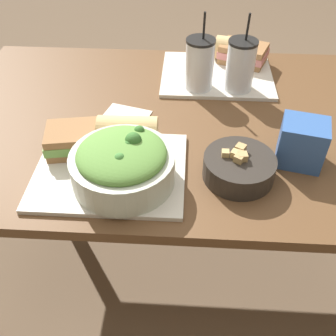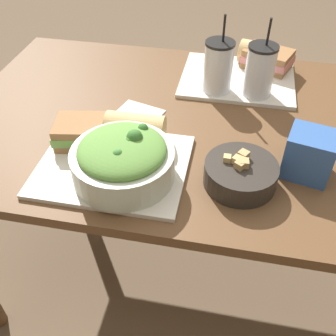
% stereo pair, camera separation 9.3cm
% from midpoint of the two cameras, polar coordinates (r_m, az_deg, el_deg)
% --- Properties ---
extents(ground_plane, '(12.00, 12.00, 0.00)m').
position_cam_midpoint_polar(ground_plane, '(1.70, 1.26, -13.64)').
color(ground_plane, brown).
extents(dining_table, '(1.49, 0.88, 0.74)m').
position_cam_midpoint_polar(dining_table, '(1.22, 1.70, 3.65)').
color(dining_table, brown).
rests_on(dining_table, ground_plane).
extents(tray_near, '(0.37, 0.30, 0.01)m').
position_cam_midpoint_polar(tray_near, '(1.00, -11.01, -0.50)').
color(tray_near, beige).
rests_on(tray_near, dining_table).
extents(tray_far, '(0.37, 0.30, 0.01)m').
position_cam_midpoint_polar(tray_far, '(1.38, 5.11, 13.28)').
color(tray_far, beige).
rests_on(tray_far, dining_table).
extents(salad_bowl, '(0.25, 0.25, 0.12)m').
position_cam_midpoint_polar(salad_bowl, '(0.92, -9.51, 0.59)').
color(salad_bowl, beige).
rests_on(salad_bowl, tray_near).
extents(soup_bowl, '(0.18, 0.18, 0.08)m').
position_cam_midpoint_polar(soup_bowl, '(0.96, 7.54, 0.08)').
color(soup_bowl, '#2D2823').
rests_on(soup_bowl, dining_table).
extents(sandwich_near, '(0.17, 0.13, 0.06)m').
position_cam_midpoint_polar(sandwich_near, '(1.05, -15.79, 3.92)').
color(sandwich_near, olive).
rests_on(sandwich_near, tray_near).
extents(baguette_near, '(0.16, 0.08, 0.08)m').
position_cam_midpoint_polar(baguette_near, '(1.04, -8.30, 5.24)').
color(baguette_near, tan).
rests_on(baguette_near, tray_near).
extents(sandwich_far, '(0.19, 0.16, 0.06)m').
position_cam_midpoint_polar(sandwich_far, '(1.45, 8.99, 16.06)').
color(sandwich_far, olive).
rests_on(sandwich_far, tray_far).
extents(baguette_far, '(0.13, 0.10, 0.08)m').
position_cam_midpoint_polar(baguette_far, '(1.45, 7.41, 16.74)').
color(baguette_far, tan).
rests_on(baguette_far, tray_far).
extents(drink_cup_dark, '(0.09, 0.09, 0.24)m').
position_cam_midpoint_polar(drink_cup_dark, '(1.26, 2.41, 14.58)').
color(drink_cup_dark, silver).
rests_on(drink_cup_dark, tray_far).
extents(drink_cup_red, '(0.09, 0.09, 0.24)m').
position_cam_midpoint_polar(drink_cup_red, '(1.26, 8.31, 14.27)').
color(drink_cup_red, silver).
rests_on(drink_cup_red, tray_far).
extents(chip_bag, '(0.13, 0.12, 0.12)m').
position_cam_midpoint_polar(chip_bag, '(1.02, 16.39, 3.43)').
color(chip_bag, '#335BA3').
rests_on(chip_bag, dining_table).
extents(napkin_folded, '(0.15, 0.13, 0.00)m').
position_cam_midpoint_polar(napkin_folded, '(1.19, -8.32, 7.54)').
color(napkin_folded, silver).
rests_on(napkin_folded, dining_table).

